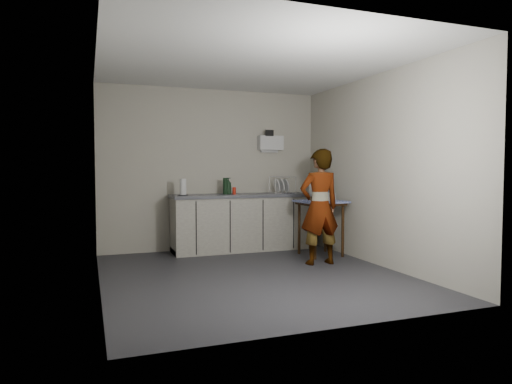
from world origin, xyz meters
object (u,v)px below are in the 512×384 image
object	(u,v)px
kitchen_counter	(241,224)
soda_can	(234,191)
bakery_box	(322,194)
dark_bottle	(225,186)
paper_towel	(183,188)
standing_man	(319,207)
side_table	(321,208)
dish_rack	(282,189)
soap_bottle	(228,186)

from	to	relation	value
kitchen_counter	soda_can	distance (m)	0.55
kitchen_counter	bakery_box	xyz separation A→B (m)	(1.00, -0.84, 0.50)
dark_bottle	paper_towel	size ratio (longest dim) A/B	1.02
standing_man	soda_can	size ratio (longest dim) A/B	14.31
side_table	soda_can	size ratio (longest dim) A/B	7.53
side_table	standing_man	bearing A→B (deg)	-123.33
standing_man	dark_bottle	size ratio (longest dim) A/B	6.09
dish_rack	bakery_box	world-z (taller)	bakery_box
soap_bottle	bakery_box	world-z (taller)	bakery_box
kitchen_counter	soda_can	xyz separation A→B (m)	(-0.12, -0.01, 0.54)
standing_man	dark_bottle	xyz separation A→B (m)	(-0.93, 1.40, 0.25)
dark_bottle	dish_rack	size ratio (longest dim) A/B	0.65
kitchen_counter	side_table	distance (m)	1.33
standing_man	dark_bottle	world-z (taller)	standing_man
paper_towel	bakery_box	distance (m)	2.10
side_table	soap_bottle	distance (m)	1.50
standing_man	dish_rack	bearing A→B (deg)	-90.90
side_table	soda_can	world-z (taller)	soda_can
soap_bottle	paper_towel	distance (m)	0.76
standing_man	dark_bottle	distance (m)	1.70
bakery_box	dark_bottle	bearing A→B (deg)	149.65
paper_towel	dish_rack	distance (m)	1.66
side_table	soda_can	distance (m)	1.40
paper_towel	dish_rack	bearing A→B (deg)	2.42
dark_bottle	paper_towel	bearing A→B (deg)	-170.73
dark_bottle	standing_man	bearing A→B (deg)	-56.22
bakery_box	paper_towel	bearing A→B (deg)	163.06
side_table	soap_bottle	size ratio (longest dim) A/B	3.18
paper_towel	bakery_box	xyz separation A→B (m)	(1.96, -0.74, -0.10)
kitchen_counter	side_table	world-z (taller)	kitchen_counter
soda_can	kitchen_counter	bearing A→B (deg)	6.73
soda_can	bakery_box	bearing A→B (deg)	-36.54
dark_bottle	dish_rack	distance (m)	0.96
kitchen_counter	paper_towel	size ratio (longest dim) A/B	8.80
bakery_box	kitchen_counter	bearing A→B (deg)	143.53
soap_bottle	side_table	bearing A→B (deg)	-35.21
dish_rack	paper_towel	bearing A→B (deg)	-177.58
kitchen_counter	standing_man	xyz separation A→B (m)	(0.68, -1.39, 0.37)
dish_rack	side_table	bearing A→B (deg)	-70.00
kitchen_counter	soap_bottle	size ratio (longest dim) A/B	8.53
bakery_box	side_table	bearing A→B (deg)	150.60
bakery_box	soda_can	bearing A→B (deg)	147.08
soap_bottle	bakery_box	bearing A→B (deg)	-35.20
standing_man	dish_rack	distance (m)	1.36
standing_man	paper_towel	xyz separation A→B (m)	(-1.63, 1.28, 0.24)
side_table	dish_rack	distance (m)	0.89
side_table	dark_bottle	distance (m)	1.54
standing_man	bakery_box	bearing A→B (deg)	-120.63
dish_rack	bakery_box	size ratio (longest dim) A/B	0.96
paper_towel	soda_can	bearing A→B (deg)	6.46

